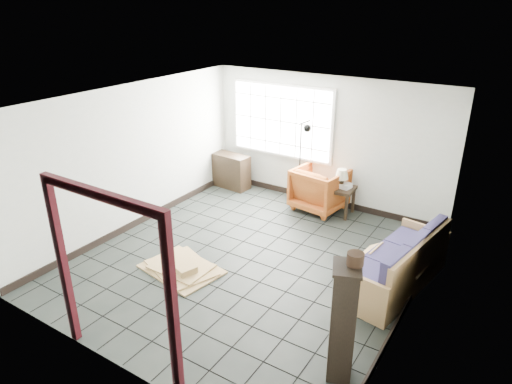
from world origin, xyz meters
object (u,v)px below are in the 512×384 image
Objects in this scene: futon_sofa at (399,267)px; side_table at (340,192)px; armchair at (320,187)px; tall_shelf at (343,321)px.

futon_sofa is 2.51m from side_table.
futon_sofa is 2.22× the size of armchair.
tall_shelf is (1.63, -3.87, 0.26)m from side_table.
tall_shelf is at bearing 126.28° from armchair.
futon_sofa is at bearing 147.27° from armchair.
side_table is 0.40× the size of tall_shelf.
tall_shelf is at bearing -67.15° from side_table.
armchair is at bearing 178.85° from side_table.
tall_shelf reaches higher than futon_sofa.
armchair reaches higher than futon_sofa.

